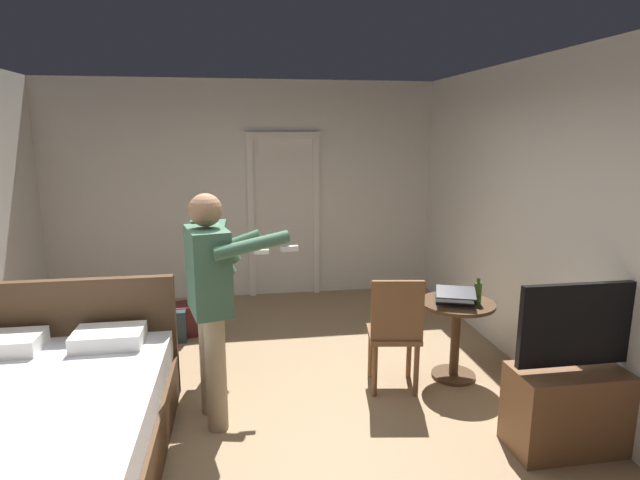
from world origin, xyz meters
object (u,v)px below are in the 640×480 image
(tv_flatscreen, at_px, (577,398))
(person_striped_shirt, at_px, (213,275))
(bed, at_px, (29,428))
(suitcase_small, at_px, (156,324))
(side_table, at_px, (456,327))
(wooden_chair, at_px, (395,329))
(laptop, at_px, (455,298))
(bottle_on_table, at_px, (478,293))
(suitcase_dark, at_px, (179,320))
(person_blue_shirt, at_px, (211,292))

(tv_flatscreen, bearing_deg, person_striped_shirt, 149.39)
(bed, bearing_deg, person_striped_shirt, 46.22)
(bed, xyz_separation_m, suitcase_small, (0.46, 2.10, -0.14))
(bed, relative_size, side_table, 2.90)
(tv_flatscreen, height_order, wooden_chair, tv_flatscreen)
(laptop, relative_size, bottle_on_table, 1.80)
(side_table, relative_size, bottle_on_table, 3.01)
(suitcase_small, bearing_deg, laptop, -27.35)
(suitcase_dark, bearing_deg, laptop, -41.99)
(wooden_chair, bearing_deg, bottle_on_table, 5.37)
(bottle_on_table, bearing_deg, suitcase_small, 154.56)
(person_blue_shirt, xyz_separation_m, suitcase_small, (-0.68, 1.66, -0.84))
(laptop, distance_m, person_striped_shirt, 2.08)
(side_table, distance_m, bottle_on_table, 0.36)
(suitcase_dark, distance_m, suitcase_small, 0.24)
(tv_flatscreen, xyz_separation_m, person_blue_shirt, (-2.45, 0.74, 0.64))
(laptop, bearing_deg, suitcase_small, 153.72)
(wooden_chair, height_order, suitcase_dark, wooden_chair)
(bed, bearing_deg, tv_flatscreen, -4.78)
(tv_flatscreen, bearing_deg, side_table, 109.61)
(tv_flatscreen, height_order, bottle_on_table, tv_flatscreen)
(laptop, bearing_deg, person_blue_shirt, -170.77)
(side_table, relative_size, suitcase_dark, 1.21)
(bed, xyz_separation_m, wooden_chair, (2.59, 0.66, 0.24))
(person_blue_shirt, distance_m, suitcase_small, 1.98)
(suitcase_small, bearing_deg, person_blue_shirt, -68.79)
(side_table, distance_m, wooden_chair, 0.62)
(laptop, distance_m, bottle_on_table, 0.19)
(side_table, height_order, suitcase_small, side_table)
(bottle_on_table, relative_size, person_blue_shirt, 0.13)
(laptop, xyz_separation_m, bottle_on_table, (0.18, -0.04, 0.05))
(laptop, xyz_separation_m, suitcase_small, (-2.69, 1.33, -0.59))
(tv_flatscreen, bearing_deg, wooden_chair, 136.06)
(wooden_chair, height_order, suitcase_small, wooden_chair)
(suitcase_dark, bearing_deg, wooden_chair, -50.72)
(side_table, bearing_deg, tv_flatscreen, -70.39)
(side_table, relative_size, person_striped_shirt, 0.43)
(tv_flatscreen, relative_size, suitcase_dark, 2.05)
(side_table, xyz_separation_m, suitcase_dark, (-2.51, 1.36, -0.30))
(bottle_on_table, distance_m, person_blue_shirt, 2.23)
(laptop, xyz_separation_m, wooden_chair, (-0.56, -0.11, -0.21))
(bed, relative_size, laptop, 4.85)
(bottle_on_table, relative_size, suitcase_small, 0.37)
(bed, bearing_deg, person_blue_shirt, 21.22)
(suitcase_small, bearing_deg, suitcase_dark, 17.58)
(laptop, relative_size, person_striped_shirt, 0.26)
(bed, distance_m, side_table, 3.30)
(laptop, bearing_deg, tv_flatscreen, -67.63)
(person_blue_shirt, relative_size, suitcase_small, 2.74)
(bed, distance_m, person_blue_shirt, 1.41)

